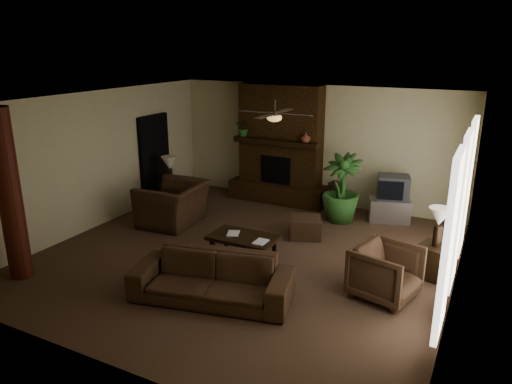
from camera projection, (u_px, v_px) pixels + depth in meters
The scene contains 23 objects.
room_shell at pixel (246, 182), 8.34m from camera, with size 7.00×7.00×7.00m.
fireplace at pixel (280, 154), 11.50m from camera, with size 2.40×0.70×2.80m.
windows at pixel (459, 211), 7.03m from camera, with size 0.08×3.65×2.35m.
log_column at pixel (10, 195), 7.58m from camera, with size 0.36×0.36×2.80m, color #592216.
doorway at pixel (155, 159), 11.47m from camera, with size 0.10×1.00×2.10m, color black.
ceiling_fan at pixel (274, 116), 8.09m from camera, with size 1.35×1.35×0.37m.
sofa at pixel (212, 271), 7.13m from camera, with size 2.38×0.70×0.93m, color #412B1C.
armchair_left at pixel (173, 197), 10.14m from camera, with size 1.35×0.88×1.18m, color #412B1C.
armchair_right at pixel (386, 270), 7.20m from camera, with size 0.88×0.83×0.91m, color #412B1C.
coffee_table at pixel (243, 239), 8.53m from camera, with size 1.20×0.70×0.43m.
ottoman at pixel (306, 227), 9.55m from camera, with size 0.60×0.60×0.40m, color #412B1C.
tv_stand at pixel (389, 210), 10.38m from camera, with size 0.85×0.50×0.50m, color #BDBCBF.
tv at pixel (393, 188), 10.22m from camera, with size 0.76×0.68×0.52m.
floor_vase at pixel (335, 195), 10.82m from camera, with size 0.34×0.34×0.77m.
floor_plant at pixel (341, 202), 10.35m from camera, with size 0.82×1.47×0.82m, color #306026.
side_table_left at pixel (172, 195), 11.35m from camera, with size 0.50×0.50×0.55m, color black.
lamp_left at pixel (169, 165), 11.14m from camera, with size 0.41×0.41×0.65m.
side_table_right at pixel (434, 261), 7.89m from camera, with size 0.50×0.50×0.55m, color black.
lamp_right at pixel (439, 220), 7.68m from camera, with size 0.41×0.41×0.65m.
mantel_plant at pixel (244, 129), 11.50m from camera, with size 0.38×0.42×0.33m, color #306026.
mantel_vase at pixel (306, 138), 10.77m from camera, with size 0.22×0.23×0.22m, color brown.
book_a at pixel (227, 227), 8.55m from camera, with size 0.22×0.03×0.29m, color #999999.
book_b at pixel (255, 234), 8.23m from camera, with size 0.21×0.02×0.29m, color #999999.
Camera 1 is at (3.81, -7.05, 3.71)m, focal length 33.67 mm.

